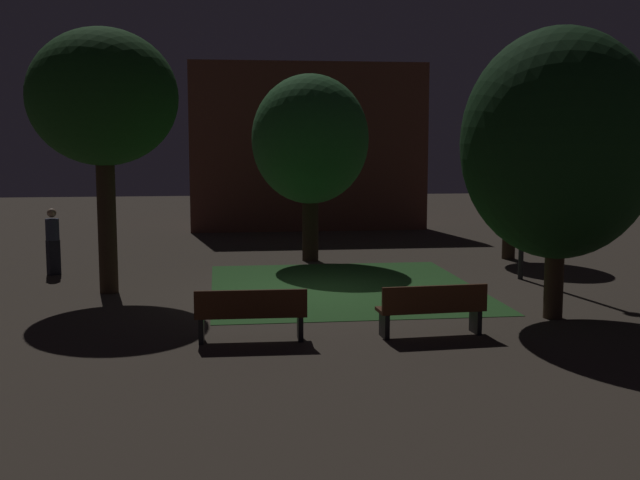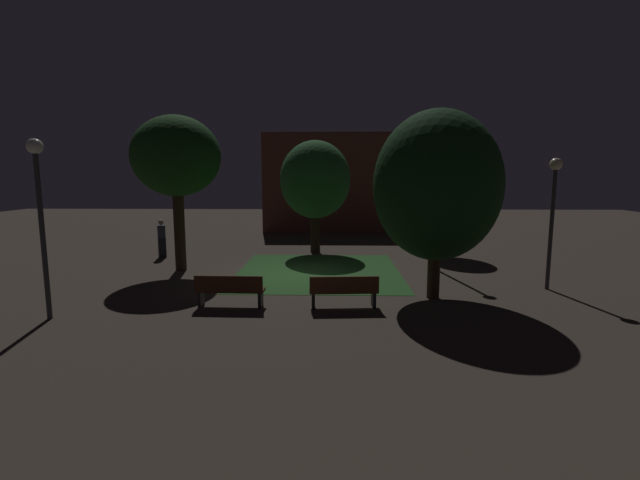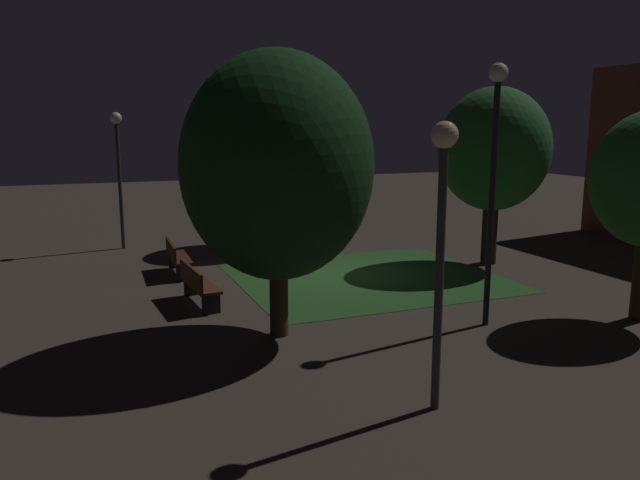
# 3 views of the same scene
# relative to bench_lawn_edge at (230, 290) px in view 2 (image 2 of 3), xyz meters

# --- Properties ---
(ground_plane) EXTENTS (60.00, 60.00, 0.00)m
(ground_plane) POSITION_rel_bench_lawn_edge_xyz_m (1.50, 3.91, -0.48)
(ground_plane) COLOR #473D33
(grass_lawn) EXTENTS (5.78, 6.60, 0.01)m
(grass_lawn) POSITION_rel_bench_lawn_edge_xyz_m (2.22, 4.53, -0.48)
(grass_lawn) COLOR #2D6028
(grass_lawn) RESTS_ON ground
(bench_lawn_edge) EXTENTS (1.81, 0.53, 0.88)m
(bench_lawn_edge) POSITION_rel_bench_lawn_edge_xyz_m (0.00, 0.00, 0.00)
(bench_lawn_edge) COLOR #422314
(bench_lawn_edge) RESTS_ON ground
(bench_corner) EXTENTS (1.83, 0.60, 0.88)m
(bench_corner) POSITION_rel_bench_lawn_edge_xyz_m (3.00, 0.00, 0.00)
(bench_corner) COLOR #512D19
(bench_corner) RESTS_ON ground
(tree_lawn_side) EXTENTS (3.51, 3.51, 5.25)m
(tree_lawn_side) POSITION_rel_bench_lawn_edge_xyz_m (5.57, 1.06, 2.69)
(tree_lawn_side) COLOR #423021
(tree_lawn_side) RESTS_ON ground
(tree_near_wall) EXTENTS (2.30, 2.30, 4.23)m
(tree_near_wall) POSITION_rel_bench_lawn_edge_xyz_m (7.38, 8.19, 2.36)
(tree_near_wall) COLOR #38281C
(tree_near_wall) RESTS_ON ground
(tree_left_canopy) EXTENTS (3.11, 3.11, 4.97)m
(tree_left_canopy) POSITION_rel_bench_lawn_edge_xyz_m (1.96, 8.54, 2.75)
(tree_left_canopy) COLOR #2D2116
(tree_left_canopy) RESTS_ON ground
(tree_back_left) EXTENTS (3.11, 3.11, 5.56)m
(tree_back_left) POSITION_rel_bench_lawn_edge_xyz_m (-2.84, 4.59, 3.61)
(tree_back_left) COLOR #38281C
(tree_back_left) RESTS_ON ground
(lamp_post_plaza_west) EXTENTS (0.36, 0.36, 5.05)m
(lamp_post_plaza_west) POSITION_rel_bench_lawn_edge_xyz_m (6.52, 5.07, 2.90)
(lamp_post_plaza_west) COLOR black
(lamp_post_plaza_west) RESTS_ON ground
(lamp_post_plaza_east) EXTENTS (0.36, 0.36, 3.97)m
(lamp_post_plaza_east) POSITION_rel_bench_lawn_edge_xyz_m (9.29, 2.14, 2.27)
(lamp_post_plaza_east) COLOR #333338
(lamp_post_plaza_east) RESTS_ON ground
(lamp_post_path_center) EXTENTS (0.36, 0.36, 4.31)m
(lamp_post_path_center) POSITION_rel_bench_lawn_edge_xyz_m (-4.19, -1.06, 2.47)
(lamp_post_path_center) COLOR #333338
(lamp_post_path_center) RESTS_ON ground
(pedestrian) EXTENTS (0.34, 0.33, 1.61)m
(pedestrian) POSITION_rel_bench_lawn_edge_xyz_m (-4.47, 7.11, 0.37)
(pedestrian) COLOR black
(pedestrian) RESTS_ON ground
(building_wall_backdrop) EXTENTS (8.46, 0.80, 5.95)m
(building_wall_backdrop) POSITION_rel_bench_lawn_edge_xyz_m (2.77, 15.75, 2.49)
(building_wall_backdrop) COLOR brown
(building_wall_backdrop) RESTS_ON ground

